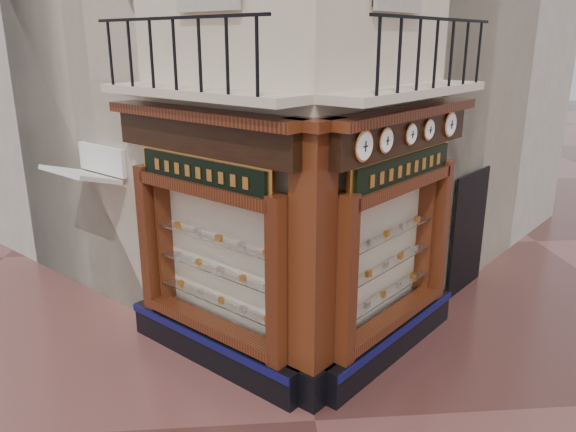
{
  "coord_description": "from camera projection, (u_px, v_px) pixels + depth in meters",
  "views": [
    {
      "loc": [
        -0.9,
        -6.32,
        4.87
      ],
      "look_at": [
        -0.19,
        2.0,
        2.26
      ],
      "focal_mm": 35.0,
      "sensor_mm": 36.0,
      "label": 1
    }
  ],
  "objects": [
    {
      "name": "ground",
      "position": [
        315.0,
        421.0,
        7.53
      ],
      "size": [
        80.0,
        80.0,
        0.0
      ],
      "primitive_type": "plane",
      "color": "#492622",
      "rests_on": "ground"
    },
    {
      "name": "neighbour_left",
      "position": [
        174.0,
        14.0,
        13.9
      ],
      "size": [
        11.31,
        11.31,
        11.0
      ],
      "primitive_type": "cube",
      "rotation": [
        0.0,
        0.0,
        0.79
      ],
      "color": "beige",
      "rests_on": "ground"
    },
    {
      "name": "neighbour_right",
      "position": [
        370.0,
        15.0,
        14.3
      ],
      "size": [
        11.31,
        11.31,
        11.0
      ],
      "primitive_type": "cube",
      "rotation": [
        0.0,
        0.0,
        0.79
      ],
      "color": "beige",
      "rests_on": "ground"
    },
    {
      "name": "shopfront_left",
      "position": [
        209.0,
        245.0,
        8.32
      ],
      "size": [
        2.86,
        2.86,
        3.98
      ],
      "rotation": [
        0.0,
        0.0,
        2.36
      ],
      "color": "black",
      "rests_on": "ground"
    },
    {
      "name": "shopfront_right",
      "position": [
        395.0,
        240.0,
        8.55
      ],
      "size": [
        2.86,
        2.86,
        3.98
      ],
      "rotation": [
        0.0,
        0.0,
        0.79
      ],
      "color": "black",
      "rests_on": "ground"
    },
    {
      "name": "corner_pilaster",
      "position": [
        312.0,
        272.0,
        7.43
      ],
      "size": [
        0.85,
        0.85,
        3.98
      ],
      "rotation": [
        0.0,
        0.0,
        0.79
      ],
      "color": "black",
      "rests_on": "ground"
    },
    {
      "name": "balcony",
      "position": [
        305.0,
        91.0,
        7.69
      ],
      "size": [
        5.94,
        2.97,
        1.03
      ],
      "color": "beige",
      "rests_on": "ground"
    },
    {
      "name": "clock_a",
      "position": [
        363.0,
        146.0,
        7.0
      ],
      "size": [
        0.32,
        0.32,
        0.41
      ],
      "rotation": [
        0.0,
        0.0,
        0.79
      ],
      "color": "#CE8544",
      "rests_on": "ground"
    },
    {
      "name": "clock_b",
      "position": [
        385.0,
        140.0,
        7.39
      ],
      "size": [
        0.28,
        0.28,
        0.34
      ],
      "rotation": [
        0.0,
        0.0,
        0.79
      ],
      "color": "#CE8544",
      "rests_on": "ground"
    },
    {
      "name": "clock_c",
      "position": [
        411.0,
        134.0,
        7.88
      ],
      "size": [
        0.25,
        0.25,
        0.31
      ],
      "rotation": [
        0.0,
        0.0,
        0.79
      ],
      "color": "#CE8544",
      "rests_on": "ground"
    },
    {
      "name": "clock_d",
      "position": [
        428.0,
        130.0,
        8.28
      ],
      "size": [
        0.26,
        0.26,
        0.32
      ],
      "rotation": [
        0.0,
        0.0,
        0.79
      ],
      "color": "#CE8544",
      "rests_on": "ground"
    },
    {
      "name": "clock_e",
      "position": [
        450.0,
        124.0,
        8.81
      ],
      "size": [
        0.32,
        0.32,
        0.4
      ],
      "rotation": [
        0.0,
        0.0,
        0.79
      ],
      "color": "#CE8544",
      "rests_on": "ground"
    },
    {
      "name": "awning",
      "position": [
        96.0,
        312.0,
        10.56
      ],
      "size": [
        1.53,
        1.53,
        0.3
      ],
      "primitive_type": null,
      "rotation": [
        0.28,
        0.0,
        2.36
      ],
      "color": "white",
      "rests_on": "ground"
    },
    {
      "name": "signboard_left",
      "position": [
        202.0,
        172.0,
        7.93
      ],
      "size": [
        1.95,
        1.95,
        0.52
      ],
      "rotation": [
        0.0,
        0.0,
        2.36
      ],
      "color": "gold",
      "rests_on": "ground"
    },
    {
      "name": "signboard_right",
      "position": [
        404.0,
        168.0,
        8.16
      ],
      "size": [
        2.04,
        2.04,
        0.54
      ],
      "rotation": [
        0.0,
        0.0,
        0.79
      ],
      "color": "gold",
      "rests_on": "ground"
    }
  ]
}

